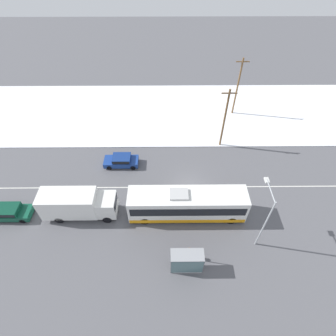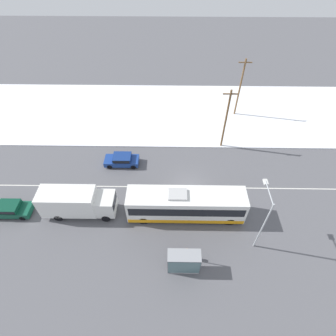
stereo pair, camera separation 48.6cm
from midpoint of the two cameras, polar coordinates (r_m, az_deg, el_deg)
name	(u,v)px [view 2 (the right image)]	position (r m, az deg, el deg)	size (l,w,h in m)	color
ground_plane	(189,187)	(30.25, 5.12, -4.23)	(120.00, 120.00, 0.00)	#56565B
snow_lot	(185,112)	(41.18, 4.16, 11.98)	(80.00, 15.94, 0.12)	white
lane_marking_center	(189,187)	(30.25, 5.12, -4.22)	(60.00, 0.12, 0.00)	silver
city_bus	(186,205)	(26.66, 4.45, -7.96)	(11.76, 2.57, 3.49)	white
box_truck	(76,202)	(28.17, -18.86, -7.03)	(7.50, 2.30, 3.23)	silver
sedan_car	(122,160)	(32.58, -9.58, 1.82)	(4.17, 1.80, 1.37)	navy
parked_car_near_truck	(11,209)	(31.77, -30.67, -7.62)	(4.07, 1.80, 1.44)	#0F4733
pedestrian_at_stop	(187,252)	(24.83, 4.64, -17.79)	(0.60, 0.27, 1.67)	#23232D
bus_shelter	(184,262)	(23.72, 4.15, -19.72)	(2.85, 1.20, 2.40)	gray
streetlamp	(264,215)	(24.22, 20.70, -9.59)	(0.36, 2.81, 6.78)	#9EA3A8
utility_pole_roadside	(226,119)	(33.18, 12.91, 10.30)	(1.80, 0.24, 8.28)	brown
utility_pole_snowlot	(240,88)	(39.78, 15.74, 16.51)	(1.80, 0.24, 8.57)	brown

